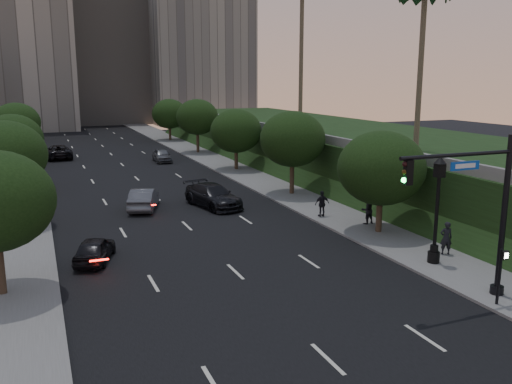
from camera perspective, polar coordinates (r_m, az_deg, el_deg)
name	(u,v)px	position (r m, az deg, el deg)	size (l,w,h in m)	color
ground	(278,313)	(22.26, 2.33, -12.57)	(160.00, 160.00, 0.00)	black
road_surface	(141,182)	(50.01, -12.04, 1.00)	(16.00, 140.00, 0.02)	black
sidewalk_right	(246,174)	(52.70, -1.02, 1.89)	(4.50, 140.00, 0.15)	slate
sidewalk_left	(17,190)	(49.31, -23.83, 0.17)	(4.50, 140.00, 0.15)	slate
embankment	(362,151)	(55.98, 11.05, 4.25)	(18.00, 90.00, 4.00)	black
parapet_wall	(286,131)	(51.58, 3.16, 6.44)	(0.35, 90.00, 0.70)	slate
office_block_mid	(104,60)	(121.34, -15.73, 13.22)	(22.00, 18.00, 26.00)	gray
office_block_right	(194,36)	(119.26, -6.56, 16.02)	(20.00, 22.00, 36.00)	gray
tree_right_a	(381,168)	(32.81, 13.06, 2.47)	(5.20, 5.20, 6.24)	#38281C
tree_right_b	(292,139)	(43.01, 3.86, 5.58)	(5.20, 5.20, 6.74)	#38281C
tree_right_c	(236,131)	(54.98, -2.12, 6.45)	(5.20, 5.20, 6.24)	#38281C
tree_right_d	(197,117)	(68.22, -6.20, 7.85)	(5.20, 5.20, 6.74)	#38281C
tree_right_e	(169,114)	(82.74, -9.10, 8.12)	(5.20, 5.20, 6.24)	#38281C
tree_left_b	(5,155)	(36.76, -24.89, 3.53)	(5.00, 5.00, 6.71)	#38281C
tree_left_c	(12,140)	(49.71, -24.26, 5.05)	(5.00, 5.00, 6.34)	#38281C
tree_left_d	(16,123)	(63.62, -23.93, 6.68)	(5.00, 5.00, 6.71)	#38281C
traffic_signal_mast	(484,217)	(24.03, 22.86, -2.40)	(5.68, 0.56, 7.00)	black
street_lamp	(437,214)	(28.17, 18.47, -2.25)	(0.64, 0.64, 5.62)	black
pedestrian_signal	(501,272)	(24.19, 24.37, -7.64)	(0.30, 0.33, 2.50)	black
sedan_near_left	(95,249)	(28.98, -16.63, -5.81)	(1.55, 3.84, 1.31)	black
sedan_mid_left	(144,199)	(39.53, -11.73, -0.70)	(1.65, 4.73, 1.56)	#525359
sedan_far_left	(58,152)	(67.49, -20.09, 4.00)	(2.72, 5.90, 1.64)	black
sedan_near_right	(213,196)	(39.56, -4.55, -0.40)	(2.31, 5.68, 1.65)	black
sedan_far_right	(162,155)	(61.87, -9.87, 3.83)	(1.76, 4.37, 1.49)	#515457
pedestrian_a	(446,238)	(30.10, 19.38, -4.59)	(0.64, 0.42, 1.76)	black
pedestrian_b	(367,210)	(34.99, 11.61, -1.85)	(0.88, 0.69, 1.81)	black
pedestrian_c	(322,204)	(36.36, 6.97, -1.23)	(1.02, 0.43, 1.75)	black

